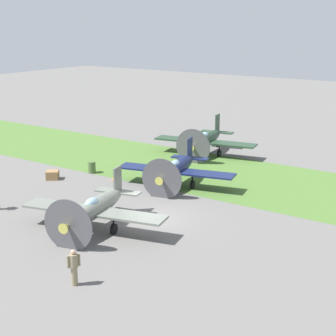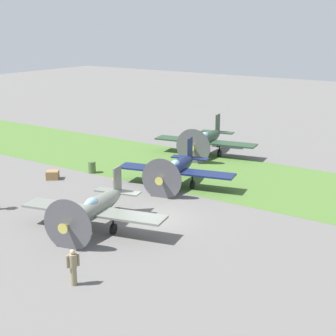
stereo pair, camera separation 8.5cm
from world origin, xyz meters
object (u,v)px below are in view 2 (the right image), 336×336
Objects in this scene: airplane_lead at (95,208)px; airplane_trail at (206,140)px; airplane_wingman at (177,168)px; supply_crate at (53,175)px; ground_crew_mechanic at (73,266)px; runway_marker_cone at (115,177)px; fuel_drum at (92,167)px.

airplane_lead is 19.20m from airplane_trail.
airplane_trail reaches higher than airplane_lead.
airplane_wingman is 9.64× the size of supply_crate.
runway_marker_cone is at bearing 60.77° from ground_crew_mechanic.
airplane_lead is 19.77× the size of runway_marker_cone.
runway_marker_cone is at bearing -146.58° from supply_crate.
ground_crew_mechanic is at bearing 139.56° from supply_crate.
airplane_wingman is at bearing -98.49° from airplane_lead.
airplane_trail is at bearing -112.95° from fuel_drum.
fuel_drum is 1.00× the size of supply_crate.
airplane_lead reaches higher than ground_crew_mechanic.
airplane_lead is 5.03× the size of ground_crew_mechanic.
airplane_trail is at bearing -91.89° from airplane_lead.
airplane_trail is 10.73m from runway_marker_cone.
runway_marker_cone is at bearing 70.26° from airplane_trail.
fuel_drum is at bearing -8.44° from runway_marker_cone.
airplane_wingman is at bearing 97.60° from airplane_trail.
airplane_trail is at bearing -85.29° from airplane_wingman.
fuel_drum is at bearing -60.12° from airplane_lead.
airplane_wingman is 5.02m from runway_marker_cone.
airplane_wingman is 15.94m from ground_crew_mechanic.
ground_crew_mechanic is at bearing 93.24° from airplane_wingman.
airplane_lead is at bearing 81.49° from airplane_wingman.
airplane_lead is 1.00× the size of airplane_wingman.
ground_crew_mechanic reaches higher than fuel_drum.
supply_crate is (1.26, 2.96, -0.13)m from fuel_drum.
fuel_drum is (11.99, -14.26, -0.46)m from ground_crew_mechanic.
airplane_wingman reaches higher than ground_crew_mechanic.
fuel_drum reaches higher than runway_marker_cone.
supply_crate is at bearing 33.42° from runway_marker_cone.
airplane_trail reaches higher than runway_marker_cone.
airplane_wingman is 0.94× the size of airplane_trail.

